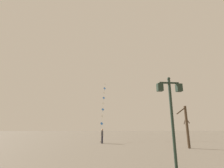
% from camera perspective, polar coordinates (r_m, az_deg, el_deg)
% --- Properties ---
extents(ground_plane, '(160.00, 160.00, 0.00)m').
position_cam_1_polar(ground_plane, '(21.09, -1.61, -19.48)').
color(ground_plane, '#756B5B').
extents(twin_lantern_lamp_post, '(1.30, 0.28, 4.41)m').
position_cam_1_polar(twin_lantern_lamp_post, '(9.10, 19.18, -5.95)').
color(twin_lantern_lamp_post, '#1E2D23').
rests_on(twin_lantern_lamp_post, ground_plane).
extents(kite_train, '(1.27, 9.99, 10.50)m').
position_cam_1_polar(kite_train, '(28.54, -2.95, -6.66)').
color(kite_train, brown).
rests_on(kite_train, ground_plane).
extents(kite_flyer, '(0.26, 0.61, 1.71)m').
position_cam_1_polar(kite_flyer, '(21.52, -3.32, -16.95)').
color(kite_flyer, '#1E1E2D').
rests_on(kite_flyer, ground_plane).
extents(bare_tree, '(1.94, 1.45, 3.88)m').
position_cam_1_polar(bare_tree, '(17.91, 23.83, -12.59)').
color(bare_tree, '#423323').
rests_on(bare_tree, ground_plane).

